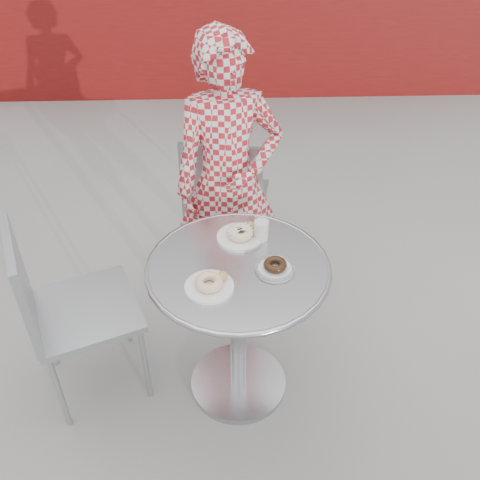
{
  "coord_description": "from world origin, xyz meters",
  "views": [
    {
      "loc": [
        -0.06,
        -1.73,
        2.24
      ],
      "look_at": [
        0.0,
        0.05,
        0.86
      ],
      "focal_mm": 40.0,
      "sensor_mm": 36.0,
      "label": 1
    }
  ],
  "objects_px": {
    "plate_far": "(241,234)",
    "plate_checker": "(275,267)",
    "seated_person": "(228,182)",
    "milk_cup": "(261,229)",
    "bistro_table": "(238,299)",
    "chair_left": "(89,340)",
    "chair_far": "(228,226)",
    "plate_near": "(210,284)"
  },
  "relations": [
    {
      "from": "plate_far",
      "to": "plate_checker",
      "type": "height_order",
      "value": "plate_far"
    },
    {
      "from": "seated_person",
      "to": "plate_checker",
      "type": "height_order",
      "value": "seated_person"
    },
    {
      "from": "plate_far",
      "to": "milk_cup",
      "type": "xyz_separation_m",
      "value": [
        0.09,
        -0.01,
        0.03
      ]
    },
    {
      "from": "bistro_table",
      "to": "chair_left",
      "type": "xyz_separation_m",
      "value": [
        -0.71,
        0.05,
        -0.3
      ]
    },
    {
      "from": "bistro_table",
      "to": "chair_left",
      "type": "relative_size",
      "value": 0.82
    },
    {
      "from": "chair_far",
      "to": "chair_left",
      "type": "height_order",
      "value": "chair_left"
    },
    {
      "from": "chair_far",
      "to": "plate_near",
      "type": "bearing_deg",
      "value": 95.55
    },
    {
      "from": "chair_far",
      "to": "plate_far",
      "type": "relative_size",
      "value": 4.58
    },
    {
      "from": "bistro_table",
      "to": "chair_left",
      "type": "distance_m",
      "value": 0.77
    },
    {
      "from": "chair_left",
      "to": "plate_checker",
      "type": "distance_m",
      "value": 1.0
    },
    {
      "from": "plate_far",
      "to": "milk_cup",
      "type": "height_order",
      "value": "milk_cup"
    },
    {
      "from": "plate_checker",
      "to": "milk_cup",
      "type": "xyz_separation_m",
      "value": [
        -0.04,
        0.21,
        0.04
      ]
    },
    {
      "from": "chair_far",
      "to": "seated_person",
      "type": "height_order",
      "value": "seated_person"
    },
    {
      "from": "bistro_table",
      "to": "plate_near",
      "type": "bearing_deg",
      "value": -131.35
    },
    {
      "from": "plate_near",
      "to": "milk_cup",
      "type": "distance_m",
      "value": 0.38
    },
    {
      "from": "chair_far",
      "to": "plate_checker",
      "type": "height_order",
      "value": "chair_far"
    },
    {
      "from": "plate_checker",
      "to": "milk_cup",
      "type": "bearing_deg",
      "value": 101.67
    },
    {
      "from": "plate_near",
      "to": "plate_far",
      "type": "bearing_deg",
      "value": 67.49
    },
    {
      "from": "bistro_table",
      "to": "plate_near",
      "type": "xyz_separation_m",
      "value": [
        -0.12,
        -0.13,
        0.21
      ]
    },
    {
      "from": "seated_person",
      "to": "plate_near",
      "type": "relative_size",
      "value": 7.91
    },
    {
      "from": "plate_far",
      "to": "plate_checker",
      "type": "xyz_separation_m",
      "value": [
        0.13,
        -0.22,
        -0.01
      ]
    },
    {
      "from": "bistro_table",
      "to": "plate_far",
      "type": "bearing_deg",
      "value": 84.9
    },
    {
      "from": "bistro_table",
      "to": "plate_near",
      "type": "height_order",
      "value": "plate_near"
    },
    {
      "from": "seated_person",
      "to": "plate_far",
      "type": "xyz_separation_m",
      "value": [
        0.05,
        -0.5,
        0.03
      ]
    },
    {
      "from": "plate_near",
      "to": "plate_checker",
      "type": "distance_m",
      "value": 0.28
    },
    {
      "from": "bistro_table",
      "to": "chair_left",
      "type": "bearing_deg",
      "value": 175.78
    },
    {
      "from": "seated_person",
      "to": "plate_far",
      "type": "bearing_deg",
      "value": -96.44
    },
    {
      "from": "chair_left",
      "to": "plate_far",
      "type": "height_order",
      "value": "chair_left"
    },
    {
      "from": "bistro_table",
      "to": "plate_checker",
      "type": "height_order",
      "value": "plate_checker"
    },
    {
      "from": "chair_left",
      "to": "seated_person",
      "type": "bearing_deg",
      "value": -69.05
    },
    {
      "from": "seated_person",
      "to": "milk_cup",
      "type": "distance_m",
      "value": 0.53
    },
    {
      "from": "bistro_table",
      "to": "plate_far",
      "type": "distance_m",
      "value": 0.29
    },
    {
      "from": "bistro_table",
      "to": "plate_far",
      "type": "xyz_separation_m",
      "value": [
        0.02,
        0.19,
        0.21
      ]
    },
    {
      "from": "seated_person",
      "to": "chair_far",
      "type": "bearing_deg",
      "value": 78.44
    },
    {
      "from": "chair_left",
      "to": "seated_person",
      "type": "distance_m",
      "value": 1.05
    },
    {
      "from": "chair_left",
      "to": "seated_person",
      "type": "relative_size",
      "value": 0.62
    },
    {
      "from": "chair_far",
      "to": "milk_cup",
      "type": "distance_m",
      "value": 0.97
    },
    {
      "from": "bistro_table",
      "to": "milk_cup",
      "type": "distance_m",
      "value": 0.32
    },
    {
      "from": "bistro_table",
      "to": "plate_near",
      "type": "distance_m",
      "value": 0.28
    },
    {
      "from": "plate_checker",
      "to": "plate_near",
      "type": "bearing_deg",
      "value": -159.44
    },
    {
      "from": "chair_far",
      "to": "plate_far",
      "type": "xyz_separation_m",
      "value": [
        0.05,
        -0.78,
        0.52
      ]
    },
    {
      "from": "chair_left",
      "to": "plate_far",
      "type": "distance_m",
      "value": 0.9
    }
  ]
}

